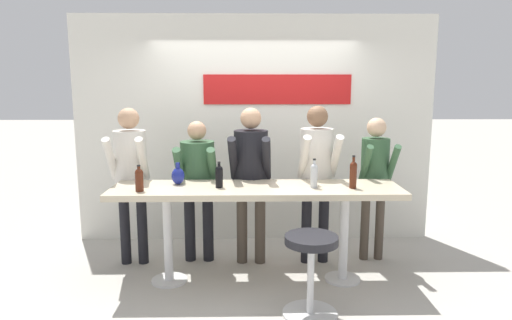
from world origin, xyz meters
name	(u,v)px	position (x,y,z in m)	size (l,w,h in m)	color
ground_plane	(256,280)	(0.00, 0.00, 0.00)	(40.00, 40.00, 0.00)	#B2ADA3
back_wall	(254,130)	(0.00, 1.32, 1.41)	(4.44, 0.12, 2.80)	silver
tasting_table	(256,199)	(0.00, 0.00, 0.86)	(2.84, 0.68, 0.98)	beige
bar_stool	(311,262)	(0.45, -0.70, 0.48)	(0.48, 0.48, 0.72)	silver
person_far_left	(131,168)	(-1.35, 0.48, 1.08)	(0.42, 0.54, 1.73)	black
person_left	(198,176)	(-0.63, 0.55, 0.97)	(0.45, 0.52, 1.58)	black
person_center_left	(251,169)	(-0.05, 0.47, 1.07)	(0.46, 0.57, 1.73)	#473D33
person_center	(317,167)	(0.66, 0.48, 1.09)	(0.44, 0.56, 1.75)	black
person_center_right	(375,172)	(1.32, 0.55, 1.01)	(0.37, 0.49, 1.61)	#473D33
wine_bottle_0	(139,179)	(-1.10, -0.16, 1.10)	(0.08, 0.08, 0.25)	#4C1E0F
wine_bottle_1	(314,174)	(0.56, -0.05, 1.11)	(0.07, 0.07, 0.29)	#B7BCC1
wine_bottle_2	(219,175)	(-0.36, -0.02, 1.10)	(0.07, 0.07, 0.26)	black
wine_bottle_3	(353,173)	(0.94, -0.07, 1.13)	(0.07, 0.07, 0.32)	#4C1E0F
decorative_vase	(178,176)	(-0.78, 0.13, 1.07)	(0.13, 0.13, 0.22)	navy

